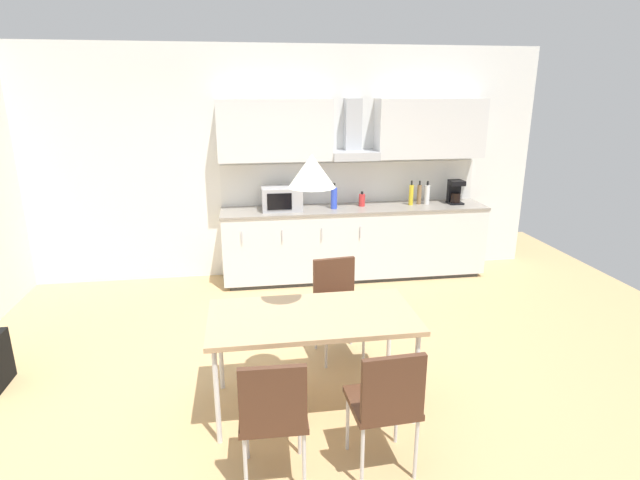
# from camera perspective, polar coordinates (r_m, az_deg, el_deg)

# --- Properties ---
(ground_plane) EXTENTS (8.66, 7.78, 0.02)m
(ground_plane) POSITION_cam_1_polar(r_m,az_deg,el_deg) (4.30, -3.48, -15.87)
(ground_plane) COLOR tan
(wall_back) EXTENTS (6.92, 0.10, 2.83)m
(wall_back) POSITION_cam_1_polar(r_m,az_deg,el_deg) (6.32, -6.04, 8.60)
(wall_back) COLOR white
(wall_back) RESTS_ON ground_plane
(kitchen_counter) EXTENTS (3.30, 0.62, 0.91)m
(kitchen_counter) POSITION_cam_1_polar(r_m,az_deg,el_deg) (6.33, 3.94, -0.22)
(kitchen_counter) COLOR #333333
(kitchen_counter) RESTS_ON ground_plane
(backsplash_tile) EXTENTS (3.28, 0.02, 0.52)m
(backsplash_tile) POSITION_cam_1_polar(r_m,az_deg,el_deg) (6.44, 3.51, 6.57)
(backsplash_tile) COLOR silver
(backsplash_tile) RESTS_ON kitchen_counter
(upper_wall_cabinets) EXTENTS (3.28, 0.40, 0.72)m
(upper_wall_cabinets) POSITION_cam_1_polar(r_m,az_deg,el_deg) (6.20, 3.93, 12.44)
(upper_wall_cabinets) COLOR silver
(microwave) EXTENTS (0.48, 0.35, 0.28)m
(microwave) POSITION_cam_1_polar(r_m,az_deg,el_deg) (6.05, -4.40, 4.75)
(microwave) COLOR #ADADB2
(microwave) RESTS_ON kitchen_counter
(coffee_maker) EXTENTS (0.18, 0.19, 0.30)m
(coffee_maker) POSITION_cam_1_polar(r_m,az_deg,el_deg) (6.62, 15.17, 5.34)
(coffee_maker) COLOR black
(coffee_maker) RESTS_ON kitchen_counter
(bottle_brown) EXTENTS (0.06, 0.06, 0.30)m
(bottle_brown) POSITION_cam_1_polar(r_m,az_deg,el_deg) (6.48, 11.27, 5.16)
(bottle_brown) COLOR brown
(bottle_brown) RESTS_ON kitchen_counter
(bottle_blue) EXTENTS (0.08, 0.08, 0.31)m
(bottle_blue) POSITION_cam_1_polar(r_m,az_deg,el_deg) (6.10, 1.61, 4.85)
(bottle_blue) COLOR blue
(bottle_blue) RESTS_ON kitchen_counter
(bottle_white) EXTENTS (0.07, 0.07, 0.29)m
(bottle_white) POSITION_cam_1_polar(r_m,az_deg,el_deg) (6.49, 12.14, 5.13)
(bottle_white) COLOR white
(bottle_white) RESTS_ON kitchen_counter
(bottle_yellow) EXTENTS (0.06, 0.06, 0.31)m
(bottle_yellow) POSITION_cam_1_polar(r_m,az_deg,el_deg) (6.40, 10.37, 5.12)
(bottle_yellow) COLOR yellow
(bottle_yellow) RESTS_ON kitchen_counter
(bottle_red) EXTENTS (0.08, 0.08, 0.18)m
(bottle_red) POSITION_cam_1_polar(r_m,az_deg,el_deg) (6.27, 4.81, 4.59)
(bottle_red) COLOR red
(bottle_red) RESTS_ON kitchen_counter
(dining_table) EXTENTS (1.50, 0.78, 0.75)m
(dining_table) POSITION_cam_1_polar(r_m,az_deg,el_deg) (3.66, -0.87, -9.20)
(dining_table) COLOR tan
(dining_table) RESTS_ON ground_plane
(chair_near_left) EXTENTS (0.41, 0.41, 0.87)m
(chair_near_left) POSITION_cam_1_polar(r_m,az_deg,el_deg) (3.06, -5.38, -18.73)
(chair_near_left) COLOR #4C2D1E
(chair_near_left) RESTS_ON ground_plane
(chair_far_right) EXTENTS (0.44, 0.44, 0.87)m
(chair_far_right) POSITION_cam_1_polar(r_m,az_deg,el_deg) (4.47, 1.95, -6.61)
(chair_far_right) COLOR #4C2D1E
(chair_far_right) RESTS_ON ground_plane
(chair_near_right) EXTENTS (0.42, 0.42, 0.87)m
(chair_near_right) POSITION_cam_1_polar(r_m,az_deg,el_deg) (3.16, 7.62, -17.55)
(chair_near_right) COLOR #4C2D1E
(chair_near_right) RESTS_ON ground_plane
(pendant_lamp) EXTENTS (0.32, 0.32, 0.22)m
(pendant_lamp) POSITION_cam_1_polar(r_m,az_deg,el_deg) (3.33, -0.95, 7.90)
(pendant_lamp) COLOR silver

